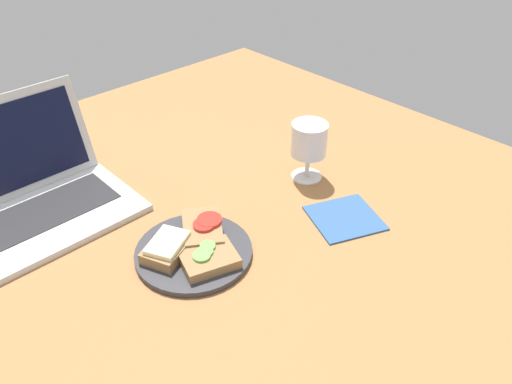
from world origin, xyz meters
TOP-DOWN VIEW (x-y plane):
  - wooden_table at (0.00, 0.00)cm, footprint 140.00×140.00cm
  - plate at (-11.35, -5.63)cm, footprint 21.51×21.51cm
  - sandwich_with_tomato at (-7.30, -3.45)cm, footprint 11.97×13.07cm
  - sandwich_with_cheese at (-15.24, -3.33)cm, footprint 10.96×9.55cm
  - sandwich_with_cucumber at (-11.41, -10.09)cm, footprint 11.59×10.43cm
  - wine_glass at (22.96, -2.65)cm, footprint 7.88×7.88cm
  - laptop at (-26.42, 27.11)cm, footprint 34.57×27.46cm
  - napkin at (17.21, -18.08)cm, footprint 17.02×16.67cm

SIDE VIEW (x-z plane):
  - wooden_table at x=0.00cm, z-range 0.00..3.00cm
  - napkin at x=17.21cm, z-range 3.00..3.40cm
  - plate at x=-11.35cm, z-range 3.00..4.20cm
  - sandwich_with_cucumber at x=-11.41cm, z-range 4.05..6.48cm
  - sandwich_with_tomato at x=-7.30cm, z-range 4.05..7.10cm
  - sandwich_with_cheese at x=-15.24cm, z-range 4.10..7.19cm
  - laptop at x=-26.42cm, z-range -3.00..18.50cm
  - wine_glass at x=22.96cm, z-range 5.25..18.65cm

